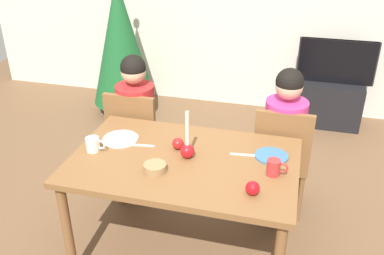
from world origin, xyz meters
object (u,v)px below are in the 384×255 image
at_px(tv, 337,62).
at_px(dining_table, 184,170).
at_px(chair_right, 281,155).
at_px(christmas_tree, 121,42).
at_px(candle_centerpiece, 187,148).
at_px(plate_left, 121,139).
at_px(apple_by_left_plate, 253,188).
at_px(bowl_walnuts, 155,168).
at_px(apple_near_candle, 178,144).
at_px(chair_left, 136,136).
at_px(tv_stand, 330,103).
at_px(plate_right, 271,156).
at_px(person_left_child, 137,128).
at_px(person_right_child, 282,146).
at_px(mug_left, 93,144).
at_px(mug_right, 274,167).

bearing_deg(tv, dining_table, -113.40).
height_order(chair_right, christmas_tree, christmas_tree).
height_order(chair_right, candle_centerpiece, candle_centerpiece).
xyz_separation_m(dining_table, plate_left, (-0.48, 0.13, 0.09)).
distance_m(christmas_tree, apple_by_left_plate, 2.86).
distance_m(plate_left, bowl_walnuts, 0.46).
height_order(plate_left, apple_near_candle, apple_near_candle).
bearing_deg(chair_left, tv_stand, 47.24).
bearing_deg(plate_right, plate_left, -177.84).
bearing_deg(christmas_tree, person_left_child, -62.68).
bearing_deg(tv, apple_near_candle, -115.98).
relative_size(christmas_tree, apple_near_candle, 20.89).
bearing_deg(chair_right, candle_centerpiece, -133.91).
bearing_deg(person_right_child, dining_table, -131.91).
height_order(christmas_tree, candle_centerpiece, christmas_tree).
distance_m(person_left_child, candle_centerpiece, 0.88).
relative_size(person_left_child, tv, 1.48).
distance_m(chair_left, tv, 2.31).
height_order(person_left_child, tv_stand, person_left_child).
relative_size(plate_right, mug_left, 1.59).
xyz_separation_m(chair_right, mug_right, (-0.02, -0.64, 0.29)).
relative_size(dining_table, chair_left, 1.56).
bearing_deg(mug_left, candle_centerpiece, 7.02).
relative_size(tv, christmas_tree, 0.50).
distance_m(christmas_tree, mug_right, 2.75).
xyz_separation_m(person_left_child, candle_centerpiece, (0.58, -0.61, 0.25)).
distance_m(tv, plate_right, 2.19).
bearing_deg(chair_right, mug_right, -91.99).
height_order(dining_table, chair_left, chair_left).
height_order(plate_right, bowl_walnuts, bowl_walnuts).
relative_size(chair_left, plate_left, 3.78).
bearing_deg(chair_left, dining_table, -46.86).
relative_size(person_left_child, person_right_child, 1.00).
bearing_deg(bowl_walnuts, person_left_child, 118.55).
bearing_deg(dining_table, bowl_walnuts, -125.81).
relative_size(chair_left, christmas_tree, 0.56).
xyz_separation_m(christmas_tree, bowl_walnuts, (1.15, -2.19, -0.05)).
bearing_deg(mug_right, chair_left, 150.37).
height_order(person_right_child, plate_left, person_right_child).
height_order(mug_right, bowl_walnuts, mug_right).
distance_m(mug_right, bowl_walnuts, 0.69).
xyz_separation_m(chair_left, christmas_tree, (-0.71, 1.41, 0.32)).
xyz_separation_m(person_right_child, tv, (0.42, 1.66, 0.14)).
bearing_deg(tv_stand, bowl_walnuts, -114.38).
bearing_deg(plate_right, mug_right, -81.24).
xyz_separation_m(chair_left, mug_right, (1.12, -0.64, 0.29)).
distance_m(tv_stand, mug_left, 2.88).
xyz_separation_m(dining_table, person_left_child, (-0.57, 0.64, -0.10)).
xyz_separation_m(chair_left, chair_right, (1.14, 0.00, 0.00)).
xyz_separation_m(mug_left, apple_near_candle, (0.51, 0.16, -0.01)).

